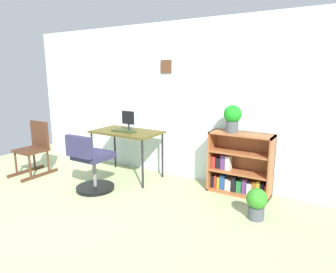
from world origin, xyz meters
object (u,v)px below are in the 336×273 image
keyboard (124,131)px  bookshelf_low (239,167)px  potted_plant_floor (257,202)px  monitor (128,121)px  potted_plant_on_shelf (232,117)px  desk (127,135)px  rocking_chair (35,147)px  office_chair (91,166)px

keyboard → bookshelf_low: bookshelf_low is taller
potted_plant_floor → monitor: bearing=169.8°
keyboard → potted_plant_on_shelf: size_ratio=1.06×
desk → rocking_chair: 1.52m
bookshelf_low → desk: bearing=-169.9°
keyboard → office_chair: size_ratio=0.47×
keyboard → potted_plant_floor: (2.09, -0.27, -0.54)m
monitor → rocking_chair: bearing=-153.9°
keyboard → office_chair: 0.75m
keyboard → bookshelf_low: (1.68, 0.36, -0.38)m
desk → potted_plant_on_shelf: bearing=9.0°
monitor → potted_plant_on_shelf: 1.58m
bookshelf_low → potted_plant_on_shelf: bearing=-155.5°
rocking_chair → bookshelf_low: bearing=17.1°
desk → monitor: (0.01, 0.04, 0.21)m
keyboard → bookshelf_low: size_ratio=0.46×
desk → rocking_chair: rocking_chair is taller
bookshelf_low → potted_plant_on_shelf: size_ratio=2.30×
keyboard → potted_plant_on_shelf: potted_plant_on_shelf is taller
desk → office_chair: office_chair is taller
potted_plant_floor → rocking_chair: bearing=-175.0°
keyboard → potted_plant_floor: keyboard is taller
office_chair → desk: bearing=85.2°
office_chair → potted_plant_on_shelf: size_ratio=2.24×
desk → potted_plant_floor: size_ratio=2.93×
bookshelf_low → office_chair: bearing=-150.1°
bookshelf_low → potted_plant_floor: (0.41, -0.63, -0.16)m
keyboard → potted_plant_floor: size_ratio=1.08×
monitor → office_chair: size_ratio=0.37×
rocking_chair → potted_plant_floor: size_ratio=2.37×
potted_plant_on_shelf → potted_plant_floor: potted_plant_on_shelf is taller
monitor → keyboard: monitor is taller
bookshelf_low → rocking_chair: bearing=-162.9°
desk → office_chair: (-0.06, -0.70, -0.31)m
monitor → office_chair: monitor is taller
desk → bookshelf_low: size_ratio=1.25×
office_chair → rocking_chair: 1.31m
desk → bookshelf_low: bookshelf_low is taller
monitor → bookshelf_low: size_ratio=0.36×
rocking_chair → potted_plant_floor: bearing=5.0°
monitor → bookshelf_low: monitor is taller
desk → potted_plant_on_shelf: size_ratio=2.88×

